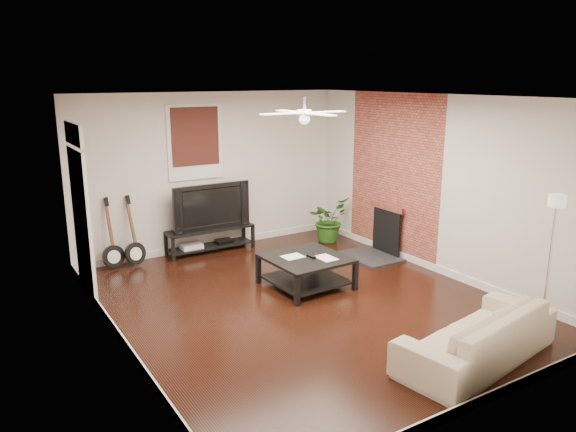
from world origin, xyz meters
The scene contains 14 objects.
room centered at (0.00, 0.00, 1.40)m, with size 5.01×6.01×2.81m.
brick_accent centered at (2.49, 1.00, 1.40)m, with size 0.02×2.20×2.80m, color brown.
fireplace centered at (2.20, 1.00, 0.46)m, with size 0.80×1.10×0.92m, color black.
window_back centered at (-0.30, 2.97, 1.95)m, with size 1.00×0.06×1.30m, color black.
door_left centered at (-2.46, 1.90, 1.25)m, with size 0.08×1.00×2.50m, color white.
tv_stand centered at (-0.16, 2.78, 0.22)m, with size 1.58×0.42×0.44m, color black.
tv centered at (-0.16, 2.80, 0.85)m, with size 1.41×0.19×0.81m, color black.
coffee_table centered at (0.36, 0.47, 0.23)m, with size 1.10×1.10×0.46m, color black.
sofa centered at (0.75, -2.35, 0.31)m, with size 2.09×0.82×0.61m, color #BFA98F.
floor_lamp centered at (2.10, -2.25, 0.85)m, with size 0.28×0.28×1.71m, color silver, non-canonical shape.
potted_plant centered at (2.02, 2.21, 0.42)m, with size 0.76×0.65×0.84m, color #255A19.
guitar_left centered at (-1.88, 2.75, 0.60)m, with size 0.37×0.26×1.19m, color black, non-canonical shape.
guitar_right centered at (-1.53, 2.72, 0.60)m, with size 0.37×0.26×1.19m, color black, non-canonical shape.
ceiling_fan centered at (0.00, 0.00, 2.60)m, with size 1.24×1.24×0.32m, color white, non-canonical shape.
Camera 1 is at (-3.93, -5.97, 3.05)m, focal length 34.34 mm.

